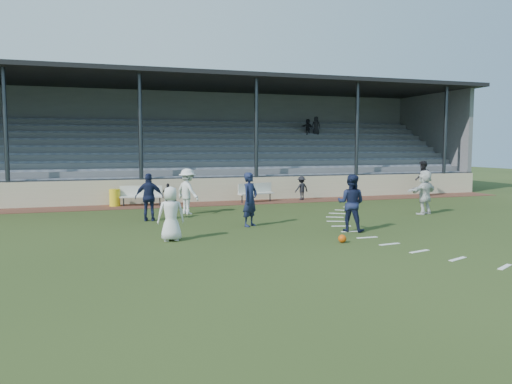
% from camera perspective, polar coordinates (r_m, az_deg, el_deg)
% --- Properties ---
extents(ground, '(90.00, 90.00, 0.00)m').
position_cam_1_polar(ground, '(14.83, 3.01, -5.86)').
color(ground, '#293917').
rests_on(ground, ground).
extents(cinder_track, '(34.00, 2.00, 0.02)m').
position_cam_1_polar(cinder_track, '(24.80, -5.74, -1.35)').
color(cinder_track, '#512B20').
rests_on(cinder_track, ground).
extents(retaining_wall, '(34.00, 0.18, 1.20)m').
position_cam_1_polar(retaining_wall, '(25.76, -6.26, 0.21)').
color(retaining_wall, beige).
rests_on(retaining_wall, ground).
extents(bench_left, '(2.04, 0.87, 0.95)m').
position_cam_1_polar(bench_left, '(24.44, -12.97, -0.20)').
color(bench_left, beige).
rests_on(bench_left, cinder_track).
extents(bench_right, '(2.04, 0.95, 0.95)m').
position_cam_1_polar(bench_right, '(25.45, -0.05, 0.14)').
color(bench_right, beige).
rests_on(bench_right, cinder_track).
extents(trash_bin, '(0.50, 0.50, 0.81)m').
position_cam_1_polar(trash_bin, '(24.58, -15.84, -0.62)').
color(trash_bin, yellow).
rests_on(trash_bin, cinder_track).
extents(football, '(0.24, 0.24, 0.24)m').
position_cam_1_polar(football, '(15.07, 9.83, -5.28)').
color(football, '#BF4A0B').
rests_on(football, ground).
extents(player_white_lead, '(0.82, 0.54, 1.65)m').
position_cam_1_polar(player_white_lead, '(15.25, -9.70, -2.46)').
color(player_white_lead, silver).
rests_on(player_white_lead, ground).
extents(player_navy_lead, '(0.84, 0.80, 1.93)m').
position_cam_1_polar(player_navy_lead, '(17.75, -0.69, -0.86)').
color(player_navy_lead, '#161D3C').
rests_on(player_navy_lead, ground).
extents(player_navy_mid, '(1.18, 1.16, 1.92)m').
position_cam_1_polar(player_navy_mid, '(17.01, 10.81, -1.24)').
color(player_navy_mid, '#161D3C').
rests_on(player_navy_mid, ground).
extents(player_white_wing, '(1.20, 1.43, 1.92)m').
position_cam_1_polar(player_white_wing, '(21.13, -7.82, 0.06)').
color(player_white_wing, silver).
rests_on(player_white_wing, ground).
extents(player_navy_wing, '(1.14, 0.64, 1.83)m').
position_cam_1_polar(player_navy_wing, '(19.46, -12.10, -0.58)').
color(player_navy_wing, '#161D3C').
rests_on(player_navy_wing, ground).
extents(player_white_back, '(1.81, 1.09, 1.87)m').
position_cam_1_polar(player_white_back, '(22.10, 18.71, -0.01)').
color(player_white_back, silver).
rests_on(player_white_back, ground).
extents(official, '(1.12, 1.22, 2.02)m').
position_cam_1_polar(official, '(29.91, 18.51, 1.49)').
color(official, black).
rests_on(official, cinder_track).
extents(sub_left_near, '(0.51, 0.40, 1.23)m').
position_cam_1_polar(sub_left_near, '(24.38, -12.20, -0.08)').
color(sub_left_near, black).
rests_on(sub_left_near, cinder_track).
extents(sub_left_far, '(0.66, 0.43, 1.04)m').
position_cam_1_polar(sub_left_far, '(24.51, -10.01, -0.24)').
color(sub_left_far, black).
rests_on(sub_left_far, cinder_track).
extents(sub_right, '(0.90, 0.65, 1.25)m').
position_cam_1_polar(sub_right, '(26.47, 5.22, 0.45)').
color(sub_right, black).
rests_on(sub_right, cinder_track).
extents(grandstand, '(34.60, 9.00, 6.61)m').
position_cam_1_polar(grandstand, '(30.30, -8.11, 3.98)').
color(grandstand, slate).
rests_on(grandstand, ground).
extents(penalty_arc, '(3.89, 14.63, 0.01)m').
position_cam_1_polar(penalty_arc, '(16.73, 16.35, -4.76)').
color(penalty_arc, white).
rests_on(penalty_arc, ground).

